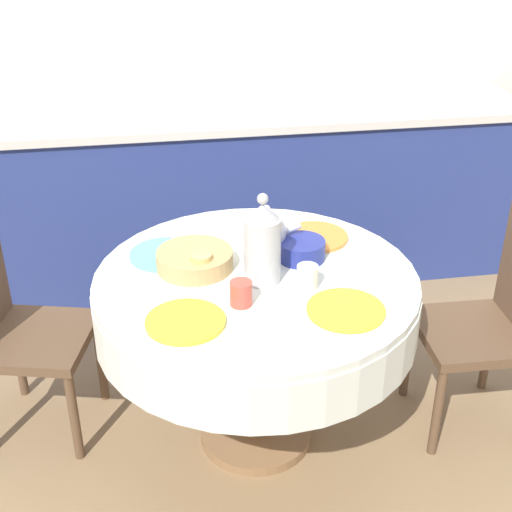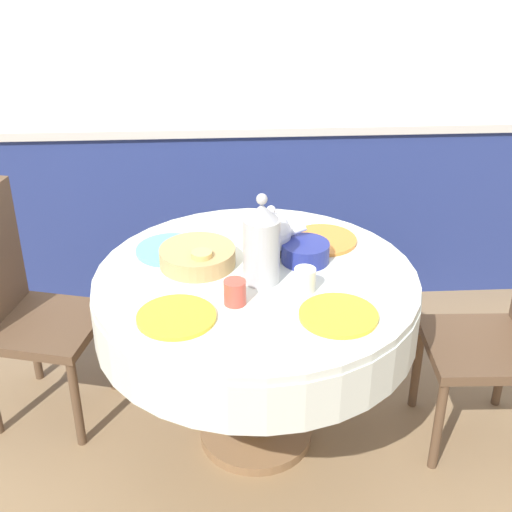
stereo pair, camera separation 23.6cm
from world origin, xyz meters
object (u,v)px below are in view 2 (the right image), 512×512
teapot (271,233)px  chair_right (22,302)px  coffee_carafe (262,244)px  chair_left (507,325)px

teapot → chair_right: bearing=175.7°
coffee_carafe → chair_left: bearing=-0.2°
chair_left → coffee_carafe: (-0.90, 0.00, 0.36)m
coffee_carafe → teapot: bearing=75.9°
chair_right → teapot: (0.96, -0.07, 0.31)m
coffee_carafe → teapot: (0.05, 0.19, -0.05)m
chair_left → teapot: size_ratio=4.60×
chair_left → coffee_carafe: bearing=91.8°
chair_right → coffee_carafe: size_ratio=2.94×
chair_left → teapot: 0.93m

